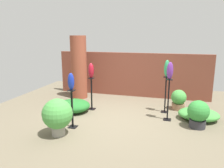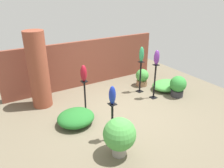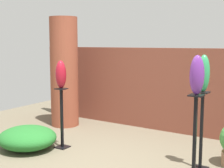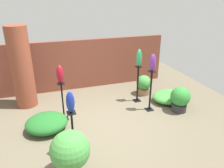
% 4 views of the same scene
% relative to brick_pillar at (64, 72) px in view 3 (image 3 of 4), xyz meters
% --- Properties ---
extents(brick_wall_back, '(5.60, 0.12, 1.60)m').
position_rel_brick_pillar_xyz_m(brick_wall_back, '(1.76, 0.73, -0.31)').
color(brick_wall_back, brown).
rests_on(brick_wall_back, ground).
extents(brick_pillar, '(0.56, 0.56, 2.22)m').
position_rel_brick_pillar_xyz_m(brick_pillar, '(0.00, 0.00, 0.00)').
color(brick_pillar, brown).
rests_on(brick_pillar, ground).
extents(pedestal_ruby, '(0.20, 0.20, 0.98)m').
position_rel_brick_pillar_xyz_m(pedestal_ruby, '(0.90, -1.10, -0.66)').
color(pedestal_ruby, black).
rests_on(pedestal_ruby, ground).
extents(pedestal_violet, '(0.20, 0.20, 1.12)m').
position_rel_brick_pillar_xyz_m(pedestal_violet, '(3.16, -1.35, -0.60)').
color(pedestal_violet, black).
rests_on(pedestal_violet, ground).
extents(pedestal_jade, '(0.20, 0.20, 1.06)m').
position_rel_brick_pillar_xyz_m(pedestal_jade, '(3.06, -0.76, -0.62)').
color(pedestal_jade, black).
rests_on(pedestal_jade, ground).
extents(art_vase_ruby, '(0.17, 0.18, 0.44)m').
position_rel_brick_pillar_xyz_m(art_vase_ruby, '(0.90, -1.10, 0.09)').
color(art_vase_ruby, maroon).
rests_on(art_vase_ruby, pedestal_ruby).
extents(art_vase_violet, '(0.16, 0.17, 0.45)m').
position_rel_brick_pillar_xyz_m(art_vase_violet, '(3.16, -1.35, 0.23)').
color(art_vase_violet, '#6B2D8C').
rests_on(art_vase_violet, pedestal_violet).
extents(art_vase_jade, '(0.16, 0.15, 0.49)m').
position_rel_brick_pillar_xyz_m(art_vase_jade, '(3.06, -0.76, 0.20)').
color(art_vase_jade, '#2D9356').
rests_on(art_vase_jade, pedestal_jade).
extents(foliage_bed_west, '(0.96, 0.89, 0.36)m').
position_rel_brick_pillar_xyz_m(foliage_bed_west, '(0.47, -1.45, -0.93)').
color(foliage_bed_west, '#236B28').
rests_on(foliage_bed_west, ground).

